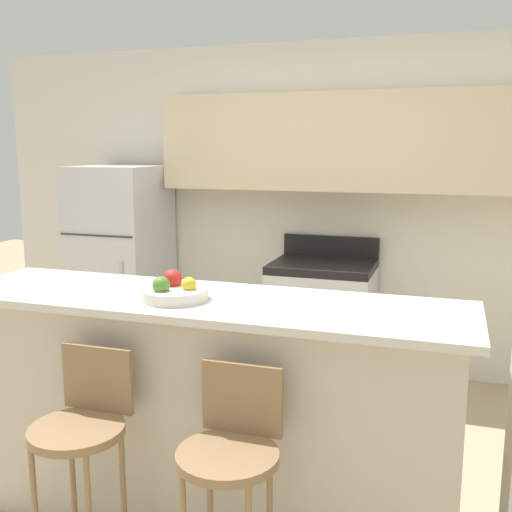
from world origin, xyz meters
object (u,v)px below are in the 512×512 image
at_px(stove_range, 322,321).
at_px(bar_stool_left, 83,430).
at_px(refrigerator, 122,264).
at_px(bar_stool_right, 231,455).
at_px(fruit_bowl, 174,291).

relative_size(stove_range, bar_stool_left, 1.14).
relative_size(refrigerator, bar_stool_left, 1.70).
height_order(refrigerator, bar_stool_right, refrigerator).
distance_m(refrigerator, bar_stool_right, 2.97).
height_order(bar_stool_left, bar_stool_right, same).
height_order(refrigerator, fruit_bowl, refrigerator).
xyz_separation_m(bar_stool_right, fruit_bowl, (-0.42, 0.41, 0.50)).
height_order(refrigerator, bar_stool_left, refrigerator).
bearing_deg(stove_range, bar_stool_left, -101.22).
xyz_separation_m(refrigerator, fruit_bowl, (1.42, -1.92, 0.32)).
height_order(bar_stool_right, fruit_bowl, fruit_bowl).
bearing_deg(stove_range, refrigerator, -178.00).
bearing_deg(refrigerator, stove_range, 2.00).
distance_m(bar_stool_right, fruit_bowl, 0.77).
xyz_separation_m(refrigerator, bar_stool_right, (1.84, -2.33, -0.17)).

